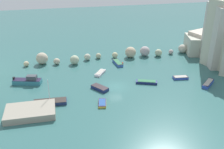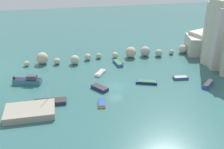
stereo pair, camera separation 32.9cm
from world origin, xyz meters
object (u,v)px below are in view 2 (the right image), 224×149
object	(u,v)px
moored_boat_1	(50,102)
moored_boat_6	(28,81)
channel_buoy	(123,63)
moored_boat_4	(100,73)
moored_boat_5	(118,63)
moored_boat_8	(100,88)
moored_boat_2	(147,82)
moored_boat_3	(181,78)
stone_dock	(30,111)
moored_boat_0	(208,84)
moored_boat_7	(102,103)

from	to	relation	value
moored_boat_1	moored_boat_6	bearing A→B (deg)	-60.44
channel_buoy	moored_boat_4	bearing A→B (deg)	-144.31
moored_boat_5	moored_boat_8	size ratio (longest dim) A/B	1.10
moored_boat_2	moored_boat_3	bearing A→B (deg)	22.61
stone_dock	moored_boat_5	xyz separation A→B (m)	(18.86, 17.45, -0.24)
stone_dock	moored_boat_0	bearing A→B (deg)	5.67
moored_boat_0	moored_boat_3	xyz separation A→B (m)	(-4.16, 3.80, -0.08)
channel_buoy	moored_boat_7	distance (m)	18.42
stone_dock	moored_boat_8	world-z (taller)	stone_dock
moored_boat_0	moored_boat_7	bearing A→B (deg)	-35.73
stone_dock	moored_boat_8	size ratio (longest dim) A/B	2.17
channel_buoy	moored_boat_4	world-z (taller)	moored_boat_4
moored_boat_7	moored_boat_0	bearing A→B (deg)	-72.37
moored_boat_5	moored_boat_6	xyz separation A→B (m)	(-20.02, -5.98, 0.33)
moored_boat_2	moored_boat_1	bearing A→B (deg)	-149.25
stone_dock	moored_boat_2	bearing A→B (deg)	16.79
moored_boat_0	moored_boat_2	bearing A→B (deg)	-58.46
stone_dock	moored_boat_0	size ratio (longest dim) A/B	2.07
moored_boat_4	moored_boat_8	bearing A→B (deg)	-156.12
moored_boat_2	moored_boat_8	world-z (taller)	moored_boat_8
stone_dock	moored_boat_5	distance (m)	25.69
channel_buoy	stone_dock	bearing A→B (deg)	-139.00
moored_boat_6	moored_boat_5	bearing A→B (deg)	31.14
channel_buoy	moored_boat_5	bearing A→B (deg)	176.76
moored_boat_7	moored_boat_3	bearing A→B (deg)	-59.40
moored_boat_4	moored_boat_5	world-z (taller)	moored_boat_5
moored_boat_2	moored_boat_6	size ratio (longest dim) A/B	0.76
moored_boat_7	moored_boat_6	bearing A→B (deg)	61.80
moored_boat_3	moored_boat_5	xyz separation A→B (m)	(-11.17, 10.25, 0.06)
moored_boat_0	moored_boat_6	xyz separation A→B (m)	(-35.35, 8.08, 0.30)
moored_boat_1	moored_boat_7	bearing A→B (deg)	169.68
moored_boat_2	moored_boat_5	distance (m)	11.26
stone_dock	moored_boat_6	xyz separation A→B (m)	(-1.16, 11.47, 0.09)
moored_boat_3	moored_boat_5	distance (m)	15.16
stone_dock	moored_boat_1	bearing A→B (deg)	41.99
moored_boat_3	moored_boat_5	world-z (taller)	moored_boat_5
moored_boat_1	moored_boat_8	world-z (taller)	moored_boat_1
moored_boat_4	moored_boat_3	bearing A→B (deg)	-75.44
moored_boat_6	moored_boat_8	distance (m)	14.78
channel_buoy	moored_boat_7	bearing A→B (deg)	-115.30
moored_boat_2	moored_boat_7	bearing A→B (deg)	-130.30
moored_boat_4	moored_boat_6	xyz separation A→B (m)	(-15.03, -1.51, 0.39)
channel_buoy	moored_boat_6	world-z (taller)	moored_boat_6
moored_boat_0	moored_boat_8	xyz separation A→B (m)	(-21.57, 2.75, -0.04)
channel_buoy	moored_boat_1	bearing A→B (deg)	-139.19
moored_boat_4	moored_boat_0	bearing A→B (deg)	-81.01
stone_dock	moored_boat_1	size ratio (longest dim) A/B	1.37
moored_boat_3	moored_boat_4	bearing A→B (deg)	166.11
channel_buoy	moored_boat_2	size ratio (longest dim) A/B	0.10
moored_boat_5	moored_boat_3	bearing A→B (deg)	40.27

